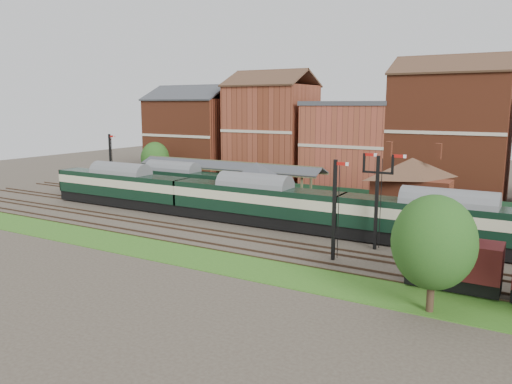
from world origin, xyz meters
The scene contains 18 objects.
ground centered at (0.00, 0.00, 0.00)m, with size 160.00×160.00×0.00m, color #473D33.
grass_back centered at (0.00, 16.00, 0.03)m, with size 90.00×4.50×0.06m, color #2D6619.
grass_front centered at (0.00, -12.00, 0.03)m, with size 90.00×5.00×0.06m, color #2D6619.
fence centered at (0.00, 18.00, 0.75)m, with size 90.00×0.12×1.50m, color #193823.
platform centered at (-5.00, 9.75, 0.50)m, with size 55.00×3.40×1.00m, color #2D2D2D.
signal_box centered at (-3.00, 3.25, 3.19)m, with size 5.40×5.40×6.00m.
brick_hut centered at (5.00, 3.25, 1.20)m, with size 3.20×2.64×2.94m.
station_building centered at (12.00, 9.75, 3.96)m, with size 8.10×8.10×5.90m.
canopy centered at (-11.00, 9.75, 4.58)m, with size 26.00×3.89×4.08m.
semaphore_bracket centered at (12.04, -2.50, 4.63)m, with size 3.60×0.25×8.18m.
semaphore_platform_end centered at (-29.98, 8.00, 4.16)m, with size 1.23×0.25×8.00m.
semaphore_siding centered at (10.02, -7.00, 4.16)m, with size 1.23×0.25×8.00m.
town_backdrop centered at (-0.18, 25.00, 7.00)m, with size 69.00×10.00×16.00m.
dmu_train centered at (-1.33, 0.00, 2.51)m, with size 55.98×2.94×4.30m.
platform_railcar centered at (-17.36, 6.50, 2.37)m, with size 17.60×2.77×4.05m.
goods_van_b centered at (19.27, -9.00, 2.02)m, with size 5.84×2.53×3.54m.
tree_far centered at (18.75, -13.66, 4.28)m, with size 4.86×4.86×7.09m.
tree_back centered at (-28.73, 16.02, 3.88)m, with size 4.40×4.40×6.43m.
Camera 1 is at (23.90, -42.99, 12.18)m, focal length 35.00 mm.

